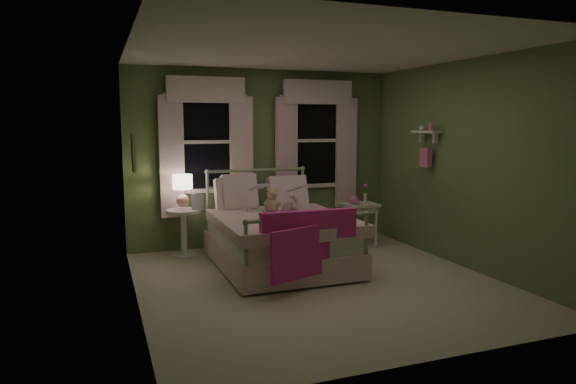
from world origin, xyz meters
name	(u,v)px	position (x,y,z in m)	size (l,w,h in m)	color
room_shell	(319,170)	(0.00, 0.00, 1.30)	(4.20, 4.20, 4.20)	silver
bed	(278,237)	(-0.20, 0.81, 0.38)	(1.58, 2.04, 1.18)	white
pink_throw	(310,235)	(-0.20, -0.20, 0.61)	(1.10, 0.41, 0.71)	#E92D9A
child_left	(248,191)	(-0.48, 1.24, 0.92)	(0.26, 0.17, 0.71)	#F7D1DD
child_right	(288,187)	(0.08, 1.24, 0.96)	(0.38, 0.30, 0.78)	#F7D1DD
book_left	(253,191)	(-0.48, 0.99, 0.96)	(0.20, 0.27, 0.03)	beige
book_right	(294,192)	(0.08, 0.99, 0.92)	(0.20, 0.27, 0.02)	beige
teddy_bear	(272,202)	(-0.20, 1.09, 0.79)	(0.24, 0.20, 0.32)	tan
nightstand_left	(184,226)	(-1.26, 1.72, 0.42)	(0.46, 0.46, 0.65)	white
table_lamp	(183,187)	(-1.26, 1.72, 0.95)	(0.27, 0.27, 0.45)	#FDA695
book_nightstand	(192,209)	(-1.16, 1.64, 0.66)	(0.16, 0.22, 0.02)	beige
nightstand_right	(359,210)	(1.25, 1.37, 0.55)	(0.50, 0.40, 0.64)	white
pink_toy	(354,200)	(1.15, 1.36, 0.71)	(0.14, 0.20, 0.14)	pink
bud_vase	(365,193)	(1.37, 1.42, 0.79)	(0.06, 0.06, 0.28)	white
window_left	(207,137)	(-0.85, 2.03, 1.62)	(1.34, 0.13, 1.96)	black
window_right	(317,136)	(0.85, 2.03, 1.62)	(1.34, 0.13, 1.96)	black
wall_shelf	(426,145)	(1.90, 0.70, 1.52)	(0.15, 0.50, 0.60)	white
framed_picture	(134,153)	(-1.95, 0.60, 1.50)	(0.03, 0.32, 0.42)	beige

